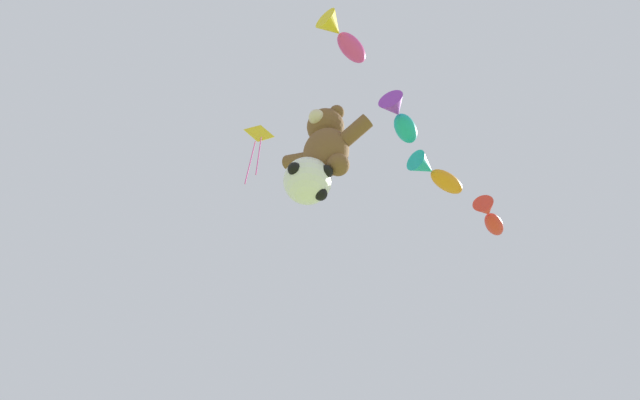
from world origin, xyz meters
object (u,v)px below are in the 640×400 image
(diamond_kite, at_px, (258,140))
(fish_kite_magenta, at_px, (342,37))
(fish_kite_tangerine, at_px, (435,174))
(fish_kite_teal, at_px, (400,118))
(fish_kite_crimson, at_px, (490,217))
(soccer_ball_kite, at_px, (308,181))
(teddy_bear_kite, at_px, (326,144))

(diamond_kite, bearing_deg, fish_kite_magenta, -20.44)
(fish_kite_magenta, distance_m, fish_kite_tangerine, 4.78)
(fish_kite_teal, height_order, fish_kite_crimson, fish_kite_teal)
(soccer_ball_kite, bearing_deg, fish_kite_crimson, 66.10)
(teddy_bear_kite, xyz_separation_m, fish_kite_tangerine, (1.55, 3.59, 1.40))
(teddy_bear_kite, distance_m, fish_kite_crimson, 6.50)
(fish_kite_teal, distance_m, fish_kite_crimson, 4.56)
(fish_kite_magenta, height_order, diamond_kite, diamond_kite)
(fish_kite_magenta, relative_size, diamond_kite, 0.55)
(fish_kite_tangerine, bearing_deg, diamond_kite, -141.99)
(fish_kite_crimson, bearing_deg, diamond_kite, -131.45)
(teddy_bear_kite, distance_m, fish_kite_teal, 2.78)
(teddy_bear_kite, bearing_deg, fish_kite_magenta, -42.36)
(fish_kite_magenta, xyz_separation_m, fish_kite_tangerine, (0.34, 4.70, -0.81))
(fish_kite_tangerine, height_order, diamond_kite, diamond_kite)
(fish_kite_teal, xyz_separation_m, fish_kite_crimson, (0.89, 4.42, -0.68))
(teddy_bear_kite, height_order, fish_kite_tangerine, fish_kite_tangerine)
(teddy_bear_kite, bearing_deg, soccer_ball_kite, -156.55)
(teddy_bear_kite, relative_size, fish_kite_tangerine, 1.17)
(fish_kite_magenta, distance_m, fish_kite_teal, 2.68)
(soccer_ball_kite, xyz_separation_m, diamond_kite, (-2.26, 0.48, 3.70))
(soccer_ball_kite, relative_size, fish_kite_tangerine, 0.55)
(fish_kite_tangerine, distance_m, diamond_kite, 5.41)
(teddy_bear_kite, relative_size, fish_kite_teal, 1.50)
(fish_kite_tangerine, bearing_deg, fish_kite_magenta, -94.08)
(soccer_ball_kite, xyz_separation_m, fish_kite_tangerine, (1.92, 3.75, 2.62))
(fish_kite_teal, bearing_deg, fish_kite_crimson, 78.66)
(soccer_ball_kite, distance_m, fish_kite_magenta, 3.89)
(fish_kite_teal, bearing_deg, fish_kite_tangerine, 87.40)
(fish_kite_teal, bearing_deg, diamond_kite, -163.54)
(fish_kite_magenta, xyz_separation_m, fish_kite_teal, (0.24, 2.64, -0.41))
(teddy_bear_kite, xyz_separation_m, diamond_kite, (-2.63, 0.33, 2.48))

